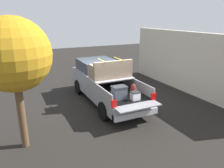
% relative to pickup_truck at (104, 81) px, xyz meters
% --- Properties ---
extents(ground_plane, '(40.00, 40.00, 0.00)m').
position_rel_pickup_truck_xyz_m(ground_plane, '(-0.37, -0.00, -0.96)').
color(ground_plane, black).
extents(pickup_truck, '(6.05, 2.06, 2.23)m').
position_rel_pickup_truck_xyz_m(pickup_truck, '(0.00, 0.00, 0.00)').
color(pickup_truck, gray).
rests_on(pickup_truck, ground_plane).
extents(building_facade, '(9.81, 0.36, 3.32)m').
position_rel_pickup_truck_xyz_m(building_facade, '(-1.00, -4.76, 0.69)').
color(building_facade, beige).
rests_on(building_facade, ground_plane).
extents(tree_background, '(2.21, 2.21, 4.13)m').
position_rel_pickup_truck_xyz_m(tree_background, '(-2.73, 4.00, 2.04)').
color(tree_background, brown).
rests_on(tree_background, ground_plane).
extents(trash_can, '(0.60, 0.60, 0.98)m').
position_rel_pickup_truck_xyz_m(trash_can, '(3.83, -2.94, -0.47)').
color(trash_can, '#3F4C66').
rests_on(trash_can, ground_plane).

